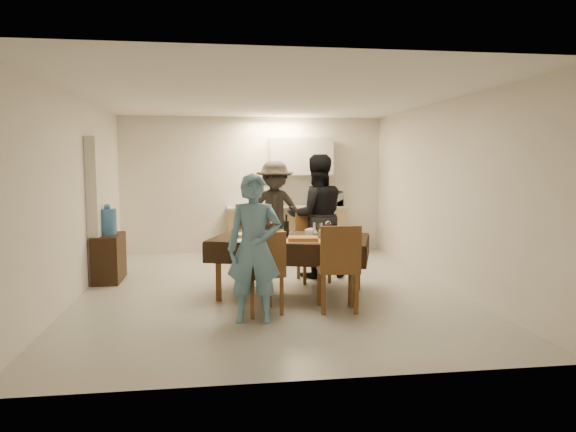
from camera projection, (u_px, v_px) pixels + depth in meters
name	position (u px, v px, depth m)	size (l,w,h in m)	color
floor	(269.00, 289.00, 7.06)	(5.00, 6.00, 0.02)	#A9AAA5
ceiling	(268.00, 97.00, 6.79)	(5.00, 6.00, 0.02)	white
wall_back	(253.00, 185.00, 9.88)	(5.00, 0.02, 2.60)	silver
wall_front	(307.00, 219.00, 3.97)	(5.00, 0.02, 2.60)	silver
wall_left	(75.00, 197.00, 6.58)	(0.02, 6.00, 2.60)	silver
wall_right	(444.00, 193.00, 7.27)	(0.02, 6.00, 2.60)	silver
stub_partition	(103.00, 208.00, 7.80)	(0.15, 1.40, 2.10)	silver
kitchen_base_cabinet	(286.00, 232.00, 9.74)	(2.20, 0.60, 0.86)	tan
kitchen_worktop	(286.00, 208.00, 9.69)	(2.24, 0.64, 0.05)	#9B9B96
upper_cabinet	(301.00, 156.00, 9.77)	(1.20, 0.34, 0.70)	silver
dining_table	(291.00, 240.00, 6.67)	(2.24, 1.72, 0.77)	black
chair_near_left	(262.00, 264.00, 5.80)	(0.55, 0.56, 0.52)	brown
chair_near_right	(340.00, 259.00, 5.91)	(0.50, 0.50, 0.56)	brown
chair_far_left	(253.00, 248.00, 7.29)	(0.44, 0.44, 0.46)	brown
chair_far_right	(315.00, 241.00, 7.39)	(0.49, 0.50, 0.54)	brown
console	(109.00, 258.00, 7.52)	(0.37, 0.74, 0.69)	black
water_jug	(108.00, 222.00, 7.47)	(0.25, 0.25, 0.38)	#3D77B8
wine_bottle	(286.00, 226.00, 6.70)	(0.07, 0.07, 0.29)	black
water_pitcher	(318.00, 230.00, 6.66)	(0.12, 0.12, 0.19)	white
savoury_tart	(303.00, 239.00, 6.31)	(0.43, 0.32, 0.05)	#CE813C
salad_bowl	(311.00, 232.00, 6.89)	(0.17, 0.17, 0.07)	white
mushroom_dish	(284.00, 233.00, 6.94)	(0.20, 0.20, 0.04)	white
wine_glass_a	(250.00, 233.00, 6.34)	(0.09, 0.09, 0.19)	white
wine_glass_b	(328.00, 227.00, 6.98)	(0.08, 0.08, 0.18)	white
wine_glass_c	(273.00, 227.00, 6.93)	(0.09, 0.09, 0.20)	white
plate_near_left	(246.00, 241.00, 6.29)	(0.27, 0.27, 0.02)	white
plate_near_right	(341.00, 239.00, 6.46)	(0.25, 0.25, 0.01)	white
plate_far_left	(243.00, 234.00, 6.88)	(0.26, 0.26, 0.01)	white
plate_far_right	(331.00, 232.00, 7.05)	(0.29, 0.29, 0.02)	white
microwave	(329.00, 199.00, 9.78)	(0.50, 0.34, 0.28)	silver
person_near	(254.00, 248.00, 5.56)	(0.59, 0.39, 1.62)	#6091B3
person_far	(317.00, 216.00, 7.76)	(0.90, 0.70, 1.86)	black
person_kitchen	(275.00, 210.00, 9.21)	(1.14, 0.65, 1.76)	black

